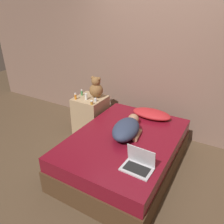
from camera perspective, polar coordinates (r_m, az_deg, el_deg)
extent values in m
plane|color=brown|center=(3.19, 3.23, -14.03)|extent=(12.00, 12.00, 0.00)
cube|color=#846656|center=(3.64, 12.66, 13.49)|extent=(8.00, 0.06, 2.60)
cube|color=#4C331E|center=(3.10, 3.30, -11.85)|extent=(1.31, 1.84, 0.31)
cube|color=maroon|center=(2.95, 3.43, -7.99)|extent=(1.28, 1.80, 0.19)
cube|color=tan|center=(3.83, -5.57, -0.82)|extent=(0.49, 0.49, 0.66)
ellipsoid|color=red|center=(3.40, 10.29, -0.48)|extent=(0.60, 0.32, 0.12)
ellipsoid|color=#2D3851|center=(2.85, 3.71, -4.51)|extent=(0.41, 0.61, 0.21)
sphere|color=#A87556|center=(3.16, 5.61, -1.88)|extent=(0.16, 0.16, 0.16)
cylinder|color=#A87556|center=(2.88, 6.66, -6.02)|extent=(0.10, 0.26, 0.06)
cube|color=silver|center=(2.38, 6.47, -14.64)|extent=(0.33, 0.23, 0.02)
cube|color=black|center=(2.37, 6.48, -14.46)|extent=(0.27, 0.16, 0.00)
cube|color=silver|center=(2.37, 7.60, -11.28)|extent=(0.32, 0.05, 0.21)
cube|color=black|center=(2.37, 7.60, -11.28)|extent=(0.29, 0.04, 0.18)
sphere|color=brown|center=(3.69, -4.15, 5.67)|extent=(0.23, 0.23, 0.23)
sphere|color=brown|center=(3.64, -4.23, 7.98)|extent=(0.15, 0.15, 0.15)
sphere|color=brown|center=(3.65, -5.05, 8.90)|extent=(0.06, 0.06, 0.06)
sphere|color=brown|center=(3.59, -3.45, 8.64)|extent=(0.06, 0.06, 0.06)
cylinder|color=gold|center=(3.43, -5.33, 2.36)|extent=(0.04, 0.04, 0.05)
cylinder|color=white|center=(3.41, -5.35, 2.85)|extent=(0.04, 0.04, 0.01)
cylinder|color=orange|center=(3.65, -9.51, 3.92)|extent=(0.03, 0.03, 0.08)
cylinder|color=white|center=(3.63, -9.57, 4.70)|extent=(0.03, 0.03, 0.02)
cylinder|color=#3D8E4C|center=(3.80, -7.90, 4.91)|extent=(0.03, 0.03, 0.08)
cylinder|color=white|center=(3.78, -7.94, 5.64)|extent=(0.03, 0.03, 0.02)
cylinder|color=silver|center=(3.53, -4.34, 3.09)|extent=(0.04, 0.04, 0.05)
cylinder|color=white|center=(3.52, -4.36, 3.56)|extent=(0.04, 0.04, 0.01)
cylinder|color=white|center=(3.62, -6.78, 3.85)|extent=(0.05, 0.05, 0.08)
cylinder|color=white|center=(3.60, -6.83, 4.63)|extent=(0.04, 0.04, 0.02)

